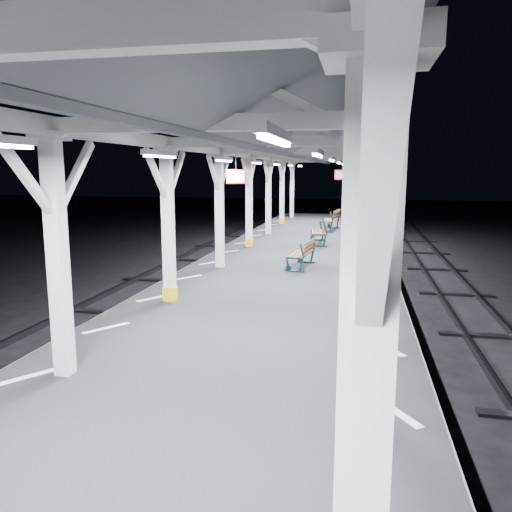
% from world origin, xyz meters
% --- Properties ---
extents(ground, '(120.00, 120.00, 0.00)m').
position_xyz_m(ground, '(0.00, 0.00, 0.00)').
color(ground, black).
rests_on(ground, ground).
extents(platform, '(6.00, 50.00, 1.00)m').
position_xyz_m(platform, '(0.00, 0.00, 0.50)').
color(platform, black).
rests_on(platform, ground).
extents(hazard_stripes_left, '(1.00, 48.00, 0.01)m').
position_xyz_m(hazard_stripes_left, '(-2.45, 0.00, 1.00)').
color(hazard_stripes_left, silver).
rests_on(hazard_stripes_left, platform).
extents(hazard_stripes_right, '(1.00, 48.00, 0.01)m').
position_xyz_m(hazard_stripes_right, '(2.45, 0.00, 1.00)').
color(hazard_stripes_right, silver).
rests_on(hazard_stripes_right, platform).
extents(canopy, '(5.40, 49.00, 4.65)m').
position_xyz_m(canopy, '(0.00, -0.02, 4.56)').
color(canopy, silver).
rests_on(canopy, platform).
extents(bench_mid, '(0.73, 1.58, 0.83)m').
position_xyz_m(bench_mid, '(0.43, 6.40, 1.44)').
color(bench_mid, black).
rests_on(bench_mid, platform).
extents(bench_far, '(0.83, 1.80, 0.94)m').
position_xyz_m(bench_far, '(0.56, 11.35, 1.50)').
color(bench_far, black).
rests_on(bench_far, platform).
extents(bench_extra, '(0.90, 1.88, 0.98)m').
position_xyz_m(bench_extra, '(0.74, 15.83, 1.52)').
color(bench_extra, black).
rests_on(bench_extra, platform).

